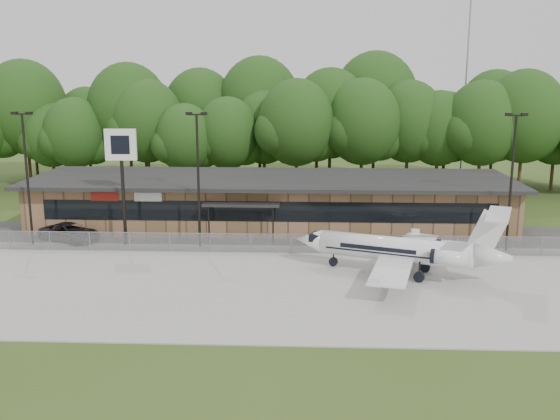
{
  "coord_description": "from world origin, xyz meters",
  "views": [
    {
      "loc": [
        3.12,
        -29.03,
        12.92
      ],
      "look_at": [
        1.3,
        12.0,
        3.96
      ],
      "focal_mm": 40.0,
      "sensor_mm": 36.0,
      "label": 1
    }
  ],
  "objects_px": {
    "business_jet": "(403,251)",
    "terminal": "(271,201)",
    "suv": "(70,232)",
    "pole_sign": "(121,157)"
  },
  "relations": [
    {
      "from": "business_jet",
      "to": "terminal",
      "type": "bearing_deg",
      "value": 144.19
    },
    {
      "from": "terminal",
      "to": "suv",
      "type": "xyz_separation_m",
      "value": [
        -15.53,
        -6.14,
        -1.46
      ]
    },
    {
      "from": "suv",
      "to": "business_jet",
      "type": "bearing_deg",
      "value": -81.41
    },
    {
      "from": "terminal",
      "to": "pole_sign",
      "type": "xyz_separation_m",
      "value": [
        -10.81,
        -7.15,
        4.68
      ]
    },
    {
      "from": "pole_sign",
      "to": "terminal",
      "type": "bearing_deg",
      "value": 30.64
    },
    {
      "from": "terminal",
      "to": "suv",
      "type": "height_order",
      "value": "terminal"
    },
    {
      "from": "pole_sign",
      "to": "suv",
      "type": "bearing_deg",
      "value": 165.21
    },
    {
      "from": "terminal",
      "to": "suv",
      "type": "relative_size",
      "value": 7.97
    },
    {
      "from": "business_jet",
      "to": "pole_sign",
      "type": "distance_m",
      "value": 21.86
    },
    {
      "from": "suv",
      "to": "pole_sign",
      "type": "xyz_separation_m",
      "value": [
        4.72,
        -1.0,
        6.14
      ]
    }
  ]
}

